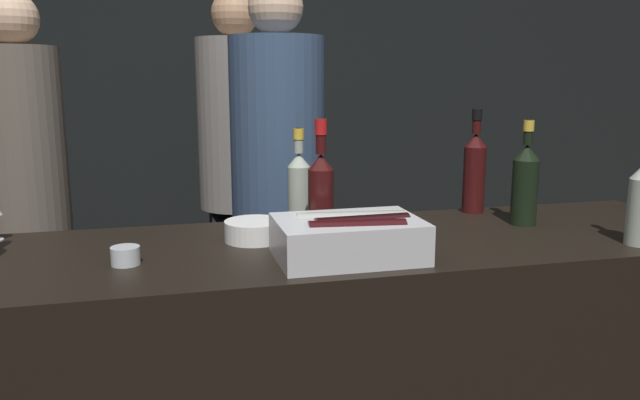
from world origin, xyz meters
The scene contains 12 objects.
wall_back_chalkboard centered at (0.00, 2.41, 1.40)m, with size 6.40×0.06×2.80m.
bar_counter centered at (0.00, 0.34, 0.50)m, with size 2.52×0.68×0.99m.
ice_bin_with_bottles centered at (0.03, 0.17, 1.05)m, with size 0.38×0.26×0.12m.
bowl_white centered at (-0.19, 0.42, 1.02)m, with size 0.17×0.17×0.06m.
candle_votive centered at (-0.54, 0.26, 1.01)m, with size 0.07×0.07×0.05m.
red_wine_bottle_tall centered at (0.02, 0.44, 1.13)m, with size 0.08×0.08×0.35m.
rose_wine_bottle centered at (-0.01, 0.60, 1.12)m, with size 0.07×0.07×0.31m.
red_wine_bottle_black_foil centered at (0.62, 0.62, 1.14)m, with size 0.08×0.08×0.36m.
champagne_bottle centered at (0.69, 0.41, 1.13)m, with size 0.08×0.08×0.34m.
person_in_hoodie centered at (0.00, 1.06, 1.02)m, with size 0.37×0.37×1.82m.
person_blond_tee centered at (-0.10, 1.55, 1.03)m, with size 0.36×0.36×1.84m.
person_grey_polo centered at (-0.99, 1.40, 1.01)m, with size 0.33×0.33×1.79m.
Camera 1 is at (-0.43, -1.35, 1.46)m, focal length 35.00 mm.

